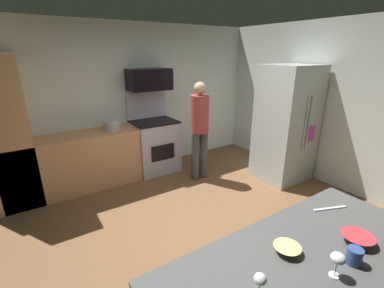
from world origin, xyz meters
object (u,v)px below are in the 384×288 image
Objects in this scene: oven_range at (155,144)px; microwave at (149,79)px; refrigerator at (286,124)px; mixing_bowl_small at (357,239)px; wine_glass_near at (260,281)px; mug_coffee at (354,256)px; wine_glass_mid at (338,259)px; mixing_bowl_large at (287,249)px; stock_pot at (112,125)px; person_cook at (200,127)px.

oven_range is 2.00× the size of microwave.
refrigerator reaches higher than mixing_bowl_small.
wine_glass_near is (-1.06, -3.55, 0.51)m from oven_range.
refrigerator is 18.31× the size of mug_coffee.
refrigerator is 2.87m from mixing_bowl_small.
oven_range reaches higher than wine_glass_mid.
mixing_bowl_small reaches higher than mixing_bowl_large.
refrigerator is 11.03× the size of mixing_bowl_large.
oven_range reaches higher than stock_pot.
refrigerator is 12.20× the size of wine_glass_mid.
oven_range is at bearing 73.43° from wine_glass_near.
stock_pot is (0.31, 3.55, -0.04)m from wine_glass_near.
oven_range is 3.76m from wine_glass_mid.
wine_glass_mid is at bearing 178.10° from mug_coffee.
mixing_bowl_large is at bearing -141.28° from refrigerator.
mixing_bowl_large is 0.44m from wine_glass_near.
person_cook is 3.08m from mug_coffee.
wine_glass_near is (-1.06, -3.63, -0.64)m from microwave.
microwave is at bearing 79.41° from mixing_bowl_large.
stock_pot reaches higher than mixing_bowl_small.
stock_pot is (-0.75, -0.08, -0.69)m from microwave.
microwave is 3.86m from mug_coffee.
person_cook is (-1.25, 0.74, -0.03)m from refrigerator.
wine_glass_near is 0.68m from mug_coffee.
person_cook is 2.90m from mixing_bowl_large.
mug_coffee is at bearing -96.05° from oven_range.
stock_pot is (-0.17, 3.69, -0.04)m from wine_glass_mid.
wine_glass_near reaches higher than mug_coffee.
mixing_bowl_large is at bearing -100.59° from microwave.
mixing_bowl_small is 1.30× the size of wine_glass_near.
mug_coffee is (0.19, -0.01, -0.07)m from wine_glass_mid.
mixing_bowl_large is 0.84× the size of mixing_bowl_small.
microwave is 4.23× the size of mixing_bowl_large.
microwave is at bearing 81.25° from wine_glass_mid.
person_cook is 3.13m from wine_glass_mid.
mixing_bowl_large is (-2.40, -1.93, -0.04)m from refrigerator.
microwave reaches higher than wine_glass_near.
oven_range is 14.05× the size of mug_coffee.
mixing_bowl_large is at bearing -113.30° from person_cook.
wine_glass_near is at bearing -143.63° from refrigerator.
stock_pot reaches higher than mixing_bowl_large.
wine_glass_mid reaches higher than mug_coffee.
stock_pot is at bearing 179.49° from oven_range.
microwave is at bearing 6.12° from stock_pot.
mixing_bowl_small is 1.32× the size of wine_glass_mid.
person_cook is at bearing 76.71° from mixing_bowl_small.
wine_glass_mid is 1.50× the size of mug_coffee.
wine_glass_near reaches higher than wine_glass_mid.
wine_glass_near is (-1.55, -2.81, 0.08)m from person_cook.
refrigerator reaches higher than person_cook.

